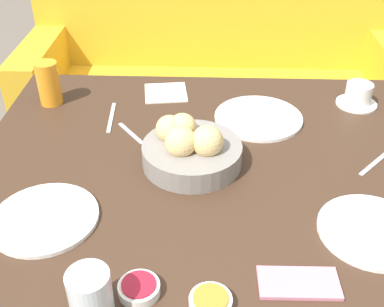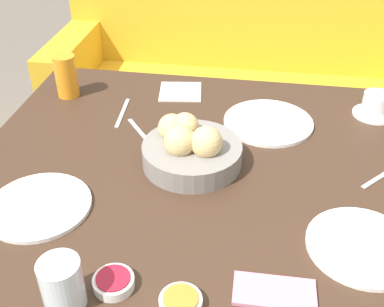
{
  "view_description": "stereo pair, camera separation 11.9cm",
  "coord_description": "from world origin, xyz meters",
  "px_view_note": "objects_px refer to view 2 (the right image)",
  "views": [
    {
      "loc": [
        -0.02,
        -0.97,
        1.45
      ],
      "look_at": [
        -0.06,
        0.01,
        0.77
      ],
      "focal_mm": 45.0,
      "sensor_mm": 36.0,
      "label": 1
    },
    {
      "loc": [
        0.09,
        -0.95,
        1.45
      ],
      "look_at": [
        -0.06,
        0.01,
        0.77
      ],
      "focal_mm": 45.0,
      "sensor_mm": 36.0,
      "label": 2
    }
  ],
  "objects_px": {
    "couch": "(242,103)",
    "coffee_cup": "(376,106)",
    "plate_near_right": "(363,246)",
    "juice_glass": "(66,76)",
    "plate_near_left": "(39,206)",
    "napkin": "(180,92)",
    "bread_basket": "(190,148)",
    "fork_silver": "(122,113)",
    "jam_bowl_honey": "(181,302)",
    "knife_silver": "(384,174)",
    "plate_far_center": "(268,122)",
    "water_tumbler": "(62,284)",
    "jam_bowl_berry": "(114,282)",
    "cell_phone": "(274,292)",
    "spoon_coffee": "(138,130)"
  },
  "relations": [
    {
      "from": "couch",
      "to": "coffee_cup",
      "type": "bearing_deg",
      "value": -61.79
    },
    {
      "from": "plate_near_right",
      "to": "juice_glass",
      "type": "xyz_separation_m",
      "value": [
        -0.82,
        0.53,
        0.06
      ]
    },
    {
      "from": "couch",
      "to": "plate_near_left",
      "type": "xyz_separation_m",
      "value": [
        -0.37,
        -1.32,
        0.42
      ]
    },
    {
      "from": "couch",
      "to": "napkin",
      "type": "height_order",
      "value": "couch"
    },
    {
      "from": "plate_near_left",
      "to": "juice_glass",
      "type": "bearing_deg",
      "value": 104.04
    },
    {
      "from": "bread_basket",
      "to": "fork_silver",
      "type": "bearing_deg",
      "value": 137.94
    },
    {
      "from": "jam_bowl_honey",
      "to": "coffee_cup",
      "type": "bearing_deg",
      "value": 59.88
    },
    {
      "from": "juice_glass",
      "to": "fork_silver",
      "type": "height_order",
      "value": "juice_glass"
    },
    {
      "from": "couch",
      "to": "jam_bowl_honey",
      "type": "xyz_separation_m",
      "value": [
        -0.02,
        -1.53,
        0.43
      ]
    },
    {
      "from": "juice_glass",
      "to": "knife_silver",
      "type": "distance_m",
      "value": 0.95
    },
    {
      "from": "plate_far_center",
      "to": "knife_silver",
      "type": "height_order",
      "value": "plate_far_center"
    },
    {
      "from": "fork_silver",
      "to": "couch",
      "type": "bearing_deg",
      "value": 70.82
    },
    {
      "from": "couch",
      "to": "knife_silver",
      "type": "height_order",
      "value": "couch"
    },
    {
      "from": "couch",
      "to": "water_tumbler",
      "type": "relative_size",
      "value": 17.05
    },
    {
      "from": "couch",
      "to": "jam_bowl_berry",
      "type": "distance_m",
      "value": 1.57
    },
    {
      "from": "bread_basket",
      "to": "water_tumbler",
      "type": "height_order",
      "value": "bread_basket"
    },
    {
      "from": "couch",
      "to": "coffee_cup",
      "type": "distance_m",
      "value": 0.99
    },
    {
      "from": "bread_basket",
      "to": "jam_bowl_honey",
      "type": "distance_m",
      "value": 0.44
    },
    {
      "from": "plate_near_right",
      "to": "jam_bowl_berry",
      "type": "height_order",
      "value": "jam_bowl_berry"
    },
    {
      "from": "plate_near_left",
      "to": "coffee_cup",
      "type": "relative_size",
      "value": 1.91
    },
    {
      "from": "couch",
      "to": "fork_silver",
      "type": "distance_m",
      "value": 1.03
    },
    {
      "from": "bread_basket",
      "to": "water_tumbler",
      "type": "xyz_separation_m",
      "value": [
        -0.15,
        -0.46,
        0.01
      ]
    },
    {
      "from": "napkin",
      "to": "juice_glass",
      "type": "bearing_deg",
      "value": -167.79
    },
    {
      "from": "plate_far_center",
      "to": "cell_phone",
      "type": "bearing_deg",
      "value": -87.23
    },
    {
      "from": "couch",
      "to": "plate_near_right",
      "type": "distance_m",
      "value": 1.44
    },
    {
      "from": "jam_bowl_honey",
      "to": "juice_glass",
      "type": "bearing_deg",
      "value": 123.72
    },
    {
      "from": "plate_near_left",
      "to": "spoon_coffee",
      "type": "distance_m",
      "value": 0.38
    },
    {
      "from": "couch",
      "to": "plate_near_left",
      "type": "bearing_deg",
      "value": -105.81
    },
    {
      "from": "juice_glass",
      "to": "cell_phone",
      "type": "bearing_deg",
      "value": -46.09
    },
    {
      "from": "knife_silver",
      "to": "plate_near_left",
      "type": "bearing_deg",
      "value": -162.39
    },
    {
      "from": "plate_near_right",
      "to": "fork_silver",
      "type": "relative_size",
      "value": 1.34
    },
    {
      "from": "plate_near_left",
      "to": "coffee_cup",
      "type": "xyz_separation_m",
      "value": [
        0.79,
        0.54,
        0.03
      ]
    },
    {
      "from": "plate_far_center",
      "to": "juice_glass",
      "type": "relative_size",
      "value": 1.93
    },
    {
      "from": "jam_bowl_honey",
      "to": "fork_silver",
      "type": "height_order",
      "value": "jam_bowl_honey"
    },
    {
      "from": "jam_bowl_honey",
      "to": "cell_phone",
      "type": "xyz_separation_m",
      "value": [
        0.16,
        0.05,
        -0.01
      ]
    },
    {
      "from": "juice_glass",
      "to": "water_tumbler",
      "type": "xyz_separation_m",
      "value": [
        0.28,
        -0.75,
        -0.02
      ]
    },
    {
      "from": "plate_near_left",
      "to": "water_tumbler",
      "type": "relative_size",
      "value": 2.3
    },
    {
      "from": "bread_basket",
      "to": "jam_bowl_berry",
      "type": "bearing_deg",
      "value": -100.57
    },
    {
      "from": "water_tumbler",
      "to": "cell_phone",
      "type": "height_order",
      "value": "water_tumbler"
    },
    {
      "from": "water_tumbler",
      "to": "jam_bowl_honey",
      "type": "distance_m",
      "value": 0.21
    },
    {
      "from": "plate_near_left",
      "to": "plate_near_right",
      "type": "distance_m",
      "value": 0.69
    },
    {
      "from": "juice_glass",
      "to": "jam_bowl_berry",
      "type": "bearing_deg",
      "value": -63.11
    },
    {
      "from": "jam_bowl_honey",
      "to": "knife_silver",
      "type": "relative_size",
      "value": 0.59
    },
    {
      "from": "bread_basket",
      "to": "spoon_coffee",
      "type": "bearing_deg",
      "value": 142.3
    },
    {
      "from": "plate_near_right",
      "to": "spoon_coffee",
      "type": "xyz_separation_m",
      "value": [
        -0.56,
        0.36,
        -0.0
      ]
    },
    {
      "from": "couch",
      "to": "plate_far_center",
      "type": "relative_size",
      "value": 6.77
    },
    {
      "from": "coffee_cup",
      "to": "napkin",
      "type": "xyz_separation_m",
      "value": [
        -0.58,
        0.05,
        -0.03
      ]
    },
    {
      "from": "cell_phone",
      "to": "fork_silver",
      "type": "bearing_deg",
      "value": 127.47
    },
    {
      "from": "plate_near_right",
      "to": "jam_bowl_berry",
      "type": "bearing_deg",
      "value": -159.6
    },
    {
      "from": "jam_bowl_berry",
      "to": "fork_silver",
      "type": "distance_m",
      "value": 0.64
    }
  ]
}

